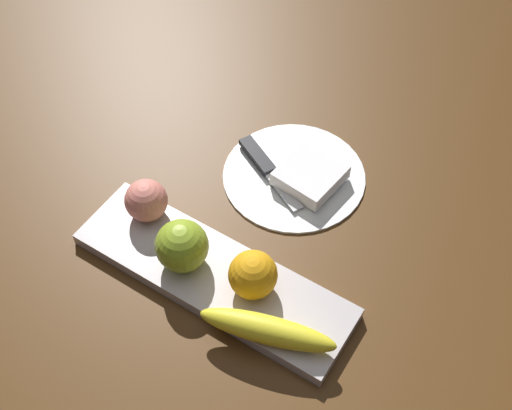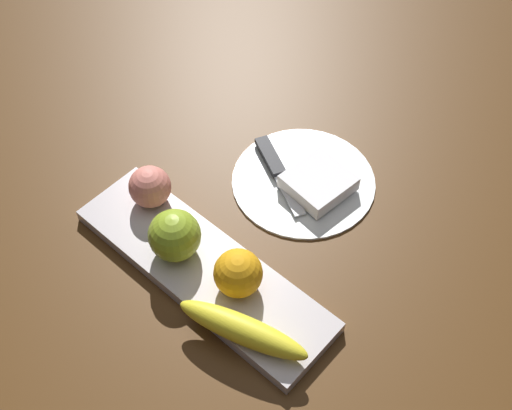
# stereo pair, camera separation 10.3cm
# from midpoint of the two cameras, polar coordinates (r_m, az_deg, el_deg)

# --- Properties ---
(ground_plane) EXTENTS (2.40, 2.40, 0.00)m
(ground_plane) POSITION_cam_midpoint_polar(r_m,az_deg,el_deg) (1.02, -0.97, -6.08)
(ground_plane) COLOR #492B10
(fruit_tray) EXTENTS (0.45, 0.13, 0.02)m
(fruit_tray) POSITION_cam_midpoint_polar(r_m,az_deg,el_deg) (1.01, -1.74, -5.72)
(fruit_tray) COLOR #BDB4B5
(fruit_tray) RESTS_ON ground_plane
(apple) EXTENTS (0.08, 0.08, 0.08)m
(apple) POSITION_cam_midpoint_polar(r_m,az_deg,el_deg) (0.99, -4.14, -2.85)
(apple) COLOR #87A426
(apple) RESTS_ON fruit_tray
(banana) EXTENTS (0.20, 0.10, 0.04)m
(banana) POSITION_cam_midpoint_polar(r_m,az_deg,el_deg) (0.93, 2.06, -11.01)
(banana) COLOR yellow
(banana) RESTS_ON fruit_tray
(orange_near_apple) EXTENTS (0.07, 0.07, 0.07)m
(orange_near_apple) POSITION_cam_midpoint_polar(r_m,az_deg,el_deg) (0.95, 1.65, -6.06)
(orange_near_apple) COLOR orange
(orange_near_apple) RESTS_ON fruit_tray
(peach) EXTENTS (0.07, 0.07, 0.07)m
(peach) POSITION_cam_midpoint_polar(r_m,az_deg,el_deg) (1.06, -6.47, 1.41)
(peach) COLOR #DE7A6B
(peach) RESTS_ON fruit_tray
(dinner_plate) EXTENTS (0.25, 0.25, 0.01)m
(dinner_plate) POSITION_cam_midpoint_polar(r_m,az_deg,el_deg) (1.13, 6.76, 2.00)
(dinner_plate) COLOR white
(dinner_plate) RESTS_ON ground_plane
(folded_napkin) EXTENTS (0.11, 0.11, 0.03)m
(folded_napkin) POSITION_cam_midpoint_polar(r_m,az_deg,el_deg) (1.11, 8.11, 1.78)
(folded_napkin) COLOR white
(folded_napkin) RESTS_ON dinner_plate
(knife) EXTENTS (0.17, 0.10, 0.01)m
(knife) POSITION_cam_midpoint_polar(r_m,az_deg,el_deg) (1.14, 4.12, 3.51)
(knife) COLOR silver
(knife) RESTS_ON dinner_plate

